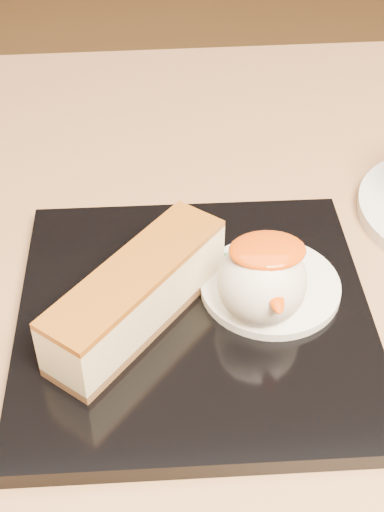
{
  "coord_description": "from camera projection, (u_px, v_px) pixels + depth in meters",
  "views": [
    {
      "loc": [
        -0.07,
        -0.3,
        1.05
      ],
      "look_at": [
        -0.05,
        0.03,
        0.76
      ],
      "focal_mm": 50.0,
      "sensor_mm": 36.0,
      "label": 1
    }
  ],
  "objects": [
    {
      "name": "table",
      "position": [
        253.0,
        463.0,
        0.55
      ],
      "size": [
        0.8,
        0.8,
        0.72
      ],
      "color": "black",
      "rests_on": "ground"
    },
    {
      "name": "dessert_plate",
      "position": [
        195.0,
        317.0,
        0.45
      ],
      "size": [
        0.22,
        0.22,
        0.01
      ],
      "primitive_type": "cube",
      "rotation": [
        0.0,
        0.0,
        -0.02
      ],
      "color": "black",
      "rests_on": "table"
    },
    {
      "name": "cheesecake",
      "position": [
        137.0,
        295.0,
        0.43
      ],
      "size": [
        0.11,
        0.13,
        0.04
      ],
      "rotation": [
        0.0,
        0.0,
        0.87
      ],
      "color": "brown",
      "rests_on": "dessert_plate"
    },
    {
      "name": "cream_smear",
      "position": [
        270.0,
        286.0,
        0.46
      ],
      "size": [
        0.09,
        0.09,
        0.01
      ],
      "primitive_type": "cylinder",
      "color": "white",
      "rests_on": "dessert_plate"
    },
    {
      "name": "ice_cream_scoop",
      "position": [
        262.0,
        282.0,
        0.43
      ],
      "size": [
        0.05,
        0.05,
        0.05
      ],
      "primitive_type": "sphere",
      "color": "white",
      "rests_on": "cream_smear"
    },
    {
      "name": "mango_sauce",
      "position": [
        267.0,
        250.0,
        0.41
      ],
      "size": [
        0.05,
        0.03,
        0.01
      ],
      "primitive_type": "ellipsoid",
      "color": "#E64B07",
      "rests_on": "ice_cream_scoop"
    },
    {
      "name": "mint_sprig",
      "position": [
        221.0,
        259.0,
        0.47
      ],
      "size": [
        0.03,
        0.02,
        0.0
      ],
      "color": "#2B8431",
      "rests_on": "cream_smear"
    }
  ]
}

